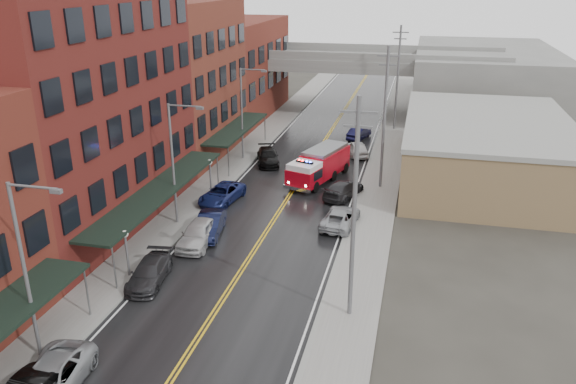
# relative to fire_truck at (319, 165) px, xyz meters

# --- Properties ---
(road) EXTENTS (11.00, 160.00, 0.02)m
(road) POSITION_rel_fire_truck_xyz_m (-1.70, -5.46, -1.52)
(road) COLOR black
(road) RESTS_ON ground
(sidewalk_left) EXTENTS (3.00, 160.00, 0.15)m
(sidewalk_left) POSITION_rel_fire_truck_xyz_m (-9.00, -5.46, -1.45)
(sidewalk_left) COLOR slate
(sidewalk_left) RESTS_ON ground
(sidewalk_right) EXTENTS (3.00, 160.00, 0.15)m
(sidewalk_right) POSITION_rel_fire_truck_xyz_m (5.60, -5.46, -1.45)
(sidewalk_right) COLOR slate
(sidewalk_right) RESTS_ON ground
(curb_left) EXTENTS (0.30, 160.00, 0.15)m
(curb_left) POSITION_rel_fire_truck_xyz_m (-7.35, -5.46, -1.45)
(curb_left) COLOR gray
(curb_left) RESTS_ON ground
(curb_right) EXTENTS (0.30, 160.00, 0.15)m
(curb_right) POSITION_rel_fire_truck_xyz_m (3.95, -5.46, -1.45)
(curb_right) COLOR gray
(curb_right) RESTS_ON ground
(brick_building_b) EXTENTS (9.00, 20.00, 18.00)m
(brick_building_b) POSITION_rel_fire_truck_xyz_m (-15.00, -12.46, 7.47)
(brick_building_b) COLOR #5C1818
(brick_building_b) RESTS_ON ground
(brick_building_c) EXTENTS (9.00, 15.00, 15.00)m
(brick_building_c) POSITION_rel_fire_truck_xyz_m (-15.00, 5.04, 5.97)
(brick_building_c) COLOR maroon
(brick_building_c) RESTS_ON ground
(brick_building_far) EXTENTS (9.00, 20.00, 12.00)m
(brick_building_far) POSITION_rel_fire_truck_xyz_m (-15.00, 22.54, 4.47)
(brick_building_far) COLOR #5E2318
(brick_building_far) RESTS_ON ground
(tan_building) EXTENTS (14.00, 22.00, 5.00)m
(tan_building) POSITION_rel_fire_truck_xyz_m (14.30, 4.54, 0.97)
(tan_building) COLOR brown
(tan_building) RESTS_ON ground
(right_far_block) EXTENTS (18.00, 30.00, 8.00)m
(right_far_block) POSITION_rel_fire_truck_xyz_m (16.30, 34.54, 2.47)
(right_far_block) COLOR slate
(right_far_block) RESTS_ON ground
(awning_1) EXTENTS (2.60, 18.00, 3.09)m
(awning_1) POSITION_rel_fire_truck_xyz_m (-9.19, -12.46, 1.46)
(awning_1) COLOR black
(awning_1) RESTS_ON ground
(awning_2) EXTENTS (2.60, 13.00, 3.09)m
(awning_2) POSITION_rel_fire_truck_xyz_m (-9.19, 5.04, 1.46)
(awning_2) COLOR black
(awning_2) RESTS_ON ground
(globe_lamp_1) EXTENTS (0.44, 0.44, 3.12)m
(globe_lamp_1) POSITION_rel_fire_truck_xyz_m (-8.10, -19.46, 0.79)
(globe_lamp_1) COLOR #59595B
(globe_lamp_1) RESTS_ON ground
(globe_lamp_2) EXTENTS (0.44, 0.44, 3.12)m
(globe_lamp_2) POSITION_rel_fire_truck_xyz_m (-8.10, -5.46, 0.79)
(globe_lamp_2) COLOR #59595B
(globe_lamp_2) RESTS_ON ground
(street_lamp_0) EXTENTS (2.64, 0.22, 9.00)m
(street_lamp_0) POSITION_rel_fire_truck_xyz_m (-8.24, -27.46, 3.66)
(street_lamp_0) COLOR #59595B
(street_lamp_0) RESTS_ON ground
(street_lamp_1) EXTENTS (2.64, 0.22, 9.00)m
(street_lamp_1) POSITION_rel_fire_truck_xyz_m (-8.24, -11.46, 3.66)
(street_lamp_1) COLOR #59595B
(street_lamp_1) RESTS_ON ground
(street_lamp_2) EXTENTS (2.64, 0.22, 9.00)m
(street_lamp_2) POSITION_rel_fire_truck_xyz_m (-8.24, 4.54, 3.66)
(street_lamp_2) COLOR #59595B
(street_lamp_2) RESTS_ON ground
(utility_pole_0) EXTENTS (1.80, 0.24, 12.00)m
(utility_pole_0) POSITION_rel_fire_truck_xyz_m (5.50, -20.46, 4.78)
(utility_pole_0) COLOR #59595B
(utility_pole_0) RESTS_ON ground
(utility_pole_1) EXTENTS (1.80, 0.24, 12.00)m
(utility_pole_1) POSITION_rel_fire_truck_xyz_m (5.50, -0.46, 4.78)
(utility_pole_1) COLOR #59595B
(utility_pole_1) RESTS_ON ground
(utility_pole_2) EXTENTS (1.80, 0.24, 12.00)m
(utility_pole_2) POSITION_rel_fire_truck_xyz_m (5.50, 19.54, 4.78)
(utility_pole_2) COLOR #59595B
(utility_pole_2) RESTS_ON ground
(overpass) EXTENTS (40.00, 10.00, 7.50)m
(overpass) POSITION_rel_fire_truck_xyz_m (-1.70, 26.54, 4.46)
(overpass) COLOR slate
(overpass) RESTS_ON ground
(fire_truck) EXTENTS (4.81, 8.10, 2.82)m
(fire_truck) POSITION_rel_fire_truck_xyz_m (0.00, 0.00, 0.00)
(fire_truck) COLOR #A10714
(fire_truck) RESTS_ON ground
(parked_car_left_2) EXTENTS (3.20, 5.66, 1.49)m
(parked_car_left_2) POSITION_rel_fire_truck_xyz_m (-6.40, -29.66, -0.78)
(parked_car_left_2) COLOR gray
(parked_car_left_2) RESTS_ON ground
(parked_car_left_3) EXTENTS (2.48, 4.82, 1.34)m
(parked_car_left_3) POSITION_rel_fire_truck_xyz_m (-6.58, -19.76, -0.86)
(parked_car_left_3) COLOR #28282A
(parked_car_left_3) RESTS_ON ground
(parked_car_left_4) EXTENTS (2.04, 4.89, 1.65)m
(parked_car_left_4) POSITION_rel_fire_truck_xyz_m (-5.64, -14.26, -0.70)
(parked_car_left_4) COLOR #B6B6B6
(parked_car_left_4) RESTS_ON ground
(parked_car_left_5) EXTENTS (2.31, 4.81, 1.52)m
(parked_car_left_5) POSITION_rel_fire_truck_xyz_m (-5.46, -12.66, -0.77)
(parked_car_left_5) COLOR black
(parked_car_left_5) RESTS_ON ground
(parked_car_left_6) EXTENTS (3.01, 5.28, 1.39)m
(parked_car_left_6) POSITION_rel_fire_truck_xyz_m (-6.70, -6.66, -0.83)
(parked_car_left_6) COLOR navy
(parked_car_left_6) RESTS_ON ground
(parked_car_left_7) EXTENTS (3.46, 5.28, 1.42)m
(parked_car_left_7) POSITION_rel_fire_truck_xyz_m (-5.70, 3.74, -0.82)
(parked_car_left_7) COLOR black
(parked_car_left_7) RESTS_ON ground
(parked_car_right_0) EXTENTS (2.73, 5.02, 1.34)m
(parked_car_right_0) POSITION_rel_fire_truck_xyz_m (3.30, -9.06, -0.86)
(parked_car_right_0) COLOR #919398
(parked_car_right_0) RESTS_ON ground
(parked_car_right_1) EXTENTS (3.38, 5.19, 1.40)m
(parked_car_right_1) POSITION_rel_fire_truck_xyz_m (2.71, -3.31, -0.83)
(parked_car_right_1) COLOR #242426
(parked_car_right_1) RESTS_ON ground
(parked_car_right_2) EXTENTS (3.07, 4.72, 1.50)m
(parked_car_right_2) POSITION_rel_fire_truck_xyz_m (2.43, 8.38, -0.78)
(parked_car_right_2) COLOR silver
(parked_car_right_2) RESTS_ON ground
(parked_car_right_3) EXTENTS (2.45, 4.39, 1.37)m
(parked_car_right_3) POSITION_rel_fire_truck_xyz_m (1.90, 14.54, -0.84)
(parked_car_right_3) COLOR black
(parked_car_right_3) RESTS_ON ground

